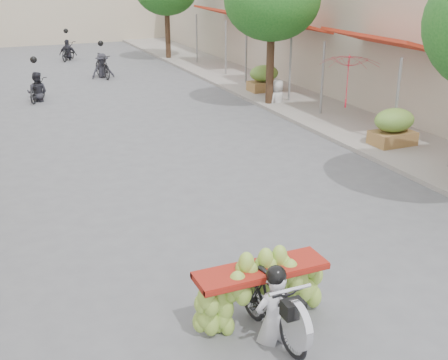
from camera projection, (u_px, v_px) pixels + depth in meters
sidewalk_right at (293, 95)px, 22.30m from camera, size 4.00×60.00×0.12m
shophouse_row_right at (419, 17)px, 22.24m from camera, size 9.77×40.00×6.00m
produce_crate_mid at (394, 124)px, 15.77m from camera, size 1.20×0.88×1.16m
produce_crate_far at (264, 76)px, 22.63m from camera, size 1.20×0.88×1.16m
banana_motorbike at (268, 291)px, 7.76m from camera, size 2.20×1.83×1.93m
market_umbrella at (351, 54)px, 16.72m from camera, size 1.88×1.88×1.66m
pedestrian at (278, 80)px, 20.68m from camera, size 0.95×0.80×1.65m
bg_motorbike_a at (36, 81)px, 21.36m from camera, size 1.13×1.61×1.95m
bg_motorbike_b at (102, 60)px, 25.80m from camera, size 1.12×1.96×1.95m
bg_motorbike_c at (67, 46)px, 30.70m from camera, size 1.37×1.84×1.95m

